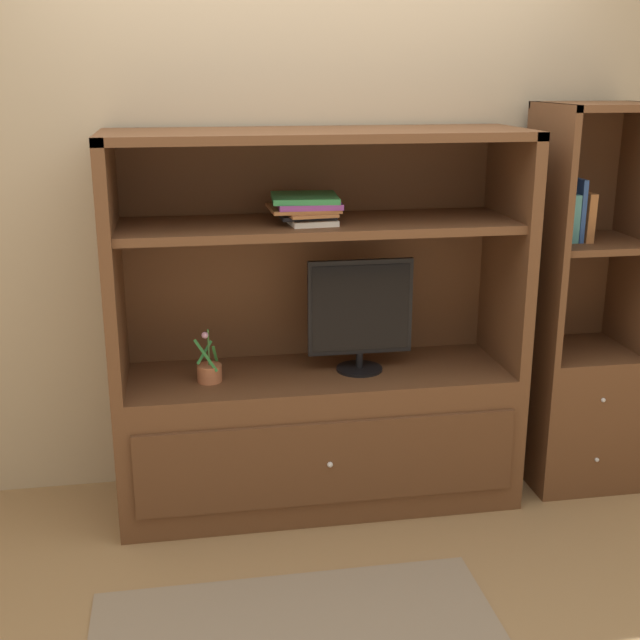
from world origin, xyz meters
TOP-DOWN VIEW (x-y plane):
  - ground_plane at (0.00, 0.00)m, footprint 8.00×8.00m
  - painted_rear_wall at (0.00, 0.75)m, footprint 6.00×0.10m
  - media_console at (0.00, 0.41)m, footprint 1.74×0.58m
  - tv_monitor at (0.18, 0.39)m, footprint 0.46×0.20m
  - potted_plant at (-0.47, 0.36)m, footprint 0.11×0.11m
  - magazine_stack at (-0.05, 0.40)m, footprint 0.29×0.34m
  - bookshelf_tall at (1.23, 0.41)m, footprint 0.48×0.48m
  - upright_book_row at (1.12, 0.40)m, footprint 0.15×0.16m

SIDE VIEW (x-z plane):
  - ground_plane at x=0.00m, z-range 0.00..0.00m
  - media_console at x=0.00m, z-range -0.32..1.32m
  - bookshelf_tall at x=1.23m, z-range -0.30..1.43m
  - potted_plant at x=-0.47m, z-range 0.54..0.77m
  - tv_monitor at x=0.18m, z-range 0.62..1.12m
  - upright_book_row at x=1.12m, z-range 1.13..1.40m
  - magazine_stack at x=-0.05m, z-range 1.27..1.38m
  - painted_rear_wall at x=0.00m, z-range 0.00..2.80m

